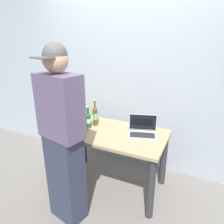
{
  "coord_description": "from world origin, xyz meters",
  "views": [
    {
      "loc": [
        0.96,
        -2.03,
        1.81
      ],
      "look_at": [
        0.01,
        0.0,
        0.99
      ],
      "focal_mm": 33.84,
      "sensor_mm": 36.0,
      "label": 1
    }
  ],
  "objects_px": {
    "beer_bottle_amber": "(83,116)",
    "coffee_mug": "(83,128)",
    "person_figure": "(63,139)",
    "beer_bottle_brown": "(88,120)",
    "laptop": "(142,130)",
    "beer_bottle_green": "(95,116)"
  },
  "relations": [
    {
      "from": "beer_bottle_amber",
      "to": "coffee_mug",
      "type": "bearing_deg",
      "value": -58.17
    },
    {
      "from": "beer_bottle_amber",
      "to": "person_figure",
      "type": "bearing_deg",
      "value": -72.88
    },
    {
      "from": "beer_bottle_brown",
      "to": "beer_bottle_amber",
      "type": "height_order",
      "value": "beer_bottle_amber"
    },
    {
      "from": "beer_bottle_amber",
      "to": "coffee_mug",
      "type": "height_order",
      "value": "beer_bottle_amber"
    },
    {
      "from": "beer_bottle_amber",
      "to": "coffee_mug",
      "type": "distance_m",
      "value": 0.22
    },
    {
      "from": "coffee_mug",
      "to": "laptop",
      "type": "bearing_deg",
      "value": 21.14
    },
    {
      "from": "laptop",
      "to": "beer_bottle_green",
      "type": "distance_m",
      "value": 0.62
    },
    {
      "from": "laptop",
      "to": "beer_bottle_brown",
      "type": "xyz_separation_m",
      "value": [
        -0.65,
        -0.11,
        0.06
      ]
    },
    {
      "from": "coffee_mug",
      "to": "beer_bottle_amber",
      "type": "bearing_deg",
      "value": 121.83
    },
    {
      "from": "laptop",
      "to": "person_figure",
      "type": "distance_m",
      "value": 0.93
    },
    {
      "from": "person_figure",
      "to": "laptop",
      "type": "bearing_deg",
      "value": 53.79
    },
    {
      "from": "beer_bottle_brown",
      "to": "beer_bottle_amber",
      "type": "bearing_deg",
      "value": 154.85
    },
    {
      "from": "coffee_mug",
      "to": "beer_bottle_brown",
      "type": "bearing_deg",
      "value": 95.02
    },
    {
      "from": "person_figure",
      "to": "beer_bottle_green",
      "type": "bearing_deg",
      "value": 95.28
    },
    {
      "from": "beer_bottle_green",
      "to": "person_figure",
      "type": "bearing_deg",
      "value": -84.72
    },
    {
      "from": "person_figure",
      "to": "coffee_mug",
      "type": "bearing_deg",
      "value": 100.95
    },
    {
      "from": "beer_bottle_brown",
      "to": "beer_bottle_amber",
      "type": "relative_size",
      "value": 0.85
    },
    {
      "from": "beer_bottle_amber",
      "to": "laptop",
      "type": "bearing_deg",
      "value": 5.01
    },
    {
      "from": "laptop",
      "to": "beer_bottle_amber",
      "type": "distance_m",
      "value": 0.76
    },
    {
      "from": "beer_bottle_green",
      "to": "coffee_mug",
      "type": "distance_m",
      "value": 0.25
    },
    {
      "from": "coffee_mug",
      "to": "beer_bottle_green",
      "type": "bearing_deg",
      "value": 83.26
    },
    {
      "from": "beer_bottle_amber",
      "to": "coffee_mug",
      "type": "relative_size",
      "value": 2.8
    }
  ]
}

